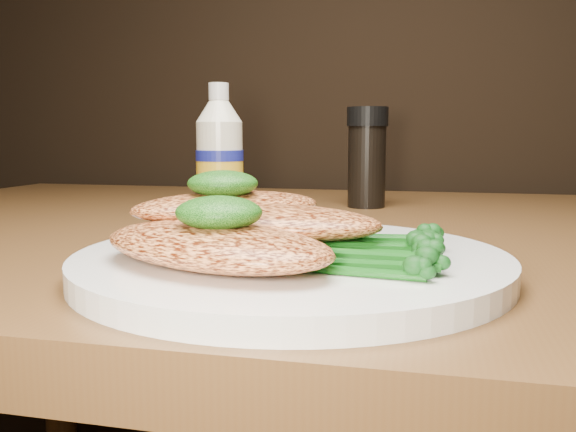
# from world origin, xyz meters

# --- Properties ---
(plate) EXTENTS (0.30, 0.30, 0.02)m
(plate) POSITION_xyz_m (0.06, 0.81, 0.76)
(plate) COLOR white
(plate) RESTS_ON dining_table
(chicken_front) EXTENTS (0.19, 0.15, 0.03)m
(chicken_front) POSITION_xyz_m (0.02, 0.75, 0.78)
(chicken_front) COLOR #FB944F
(chicken_front) RESTS_ON plate
(chicken_mid) EXTENTS (0.17, 0.10, 0.02)m
(chicken_mid) POSITION_xyz_m (0.04, 0.81, 0.79)
(chicken_mid) COLOR #FB944F
(chicken_mid) RESTS_ON plate
(chicken_back) EXTENTS (0.16, 0.15, 0.02)m
(chicken_back) POSITION_xyz_m (0.01, 0.83, 0.79)
(chicken_back) COLOR #FB944F
(chicken_back) RESTS_ON plate
(pesto_front) EXTENTS (0.06, 0.06, 0.02)m
(pesto_front) POSITION_xyz_m (0.03, 0.75, 0.80)
(pesto_front) COLOR black
(pesto_front) RESTS_ON chicken_front
(pesto_back) EXTENTS (0.05, 0.05, 0.02)m
(pesto_back) POSITION_xyz_m (0.00, 0.82, 0.81)
(pesto_back) COLOR black
(pesto_back) RESTS_ON chicken_back
(broccolini_bundle) EXTENTS (0.14, 0.11, 0.02)m
(broccolini_bundle) POSITION_xyz_m (0.10, 0.79, 0.78)
(broccolini_bundle) COLOR #115112
(broccolini_bundle) RESTS_ON plate
(mayo_bottle) EXTENTS (0.07, 0.07, 0.15)m
(mayo_bottle) POSITION_xyz_m (-0.09, 1.07, 0.83)
(mayo_bottle) COLOR #EDE7C9
(mayo_bottle) RESTS_ON dining_table
(pepper_grinder) EXTENTS (0.07, 0.07, 0.13)m
(pepper_grinder) POSITION_xyz_m (0.07, 1.21, 0.82)
(pepper_grinder) COLOR black
(pepper_grinder) RESTS_ON dining_table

